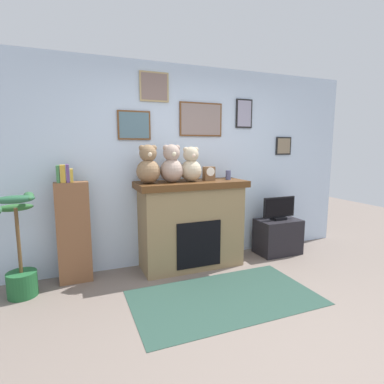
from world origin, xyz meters
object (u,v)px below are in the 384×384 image
object	(u,v)px
mantel_clock	(209,174)
teddy_bear_brown	(172,165)
teddy_bear_cream	(148,166)
tv_stand	(278,236)
fireplace	(191,224)
candle_jar	(228,175)
bookshelf	(73,230)
television	(279,209)
potted_plant	(19,257)
teddy_bear_tan	(191,166)

from	to	relation	value
mantel_clock	teddy_bear_brown	distance (m)	0.52
teddy_bear_cream	tv_stand	bearing A→B (deg)	-0.64
fireplace	candle_jar	size ratio (longest dim) A/B	11.40
bookshelf	teddy_bear_cream	distance (m)	1.12
television	teddy_bear_brown	xyz separation A→B (m)	(-1.62, 0.02, 0.67)
potted_plant	teddy_bear_tan	size ratio (longest dim) A/B	2.52
bookshelf	teddy_bear_cream	size ratio (longest dim) A/B	2.97
teddy_bear_brown	bookshelf	bearing A→B (deg)	176.11
bookshelf	candle_jar	xyz separation A→B (m)	(1.94, -0.08, 0.56)
bookshelf	mantel_clock	size ratio (longest dim) A/B	7.64
tv_stand	teddy_bear_cream	size ratio (longest dim) A/B	1.35
tv_stand	mantel_clock	bearing A→B (deg)	178.95
candle_jar	mantel_clock	size ratio (longest dim) A/B	0.69
bookshelf	teddy_bear_brown	world-z (taller)	teddy_bear_brown
potted_plant	teddy_bear_brown	distance (m)	1.92
candle_jar	teddy_bear_cream	world-z (taller)	teddy_bear_cream
mantel_clock	tv_stand	bearing A→B (deg)	-1.05
television	potted_plant	bearing A→B (deg)	-178.99
potted_plant	teddy_bear_brown	bearing A→B (deg)	2.75
television	teddy_bear_tan	size ratio (longest dim) A/B	1.19
candle_jar	teddy_bear_cream	distance (m)	1.09
fireplace	television	xyz separation A→B (m)	(1.35, -0.04, 0.09)
teddy_bear_cream	teddy_bear_tan	world-z (taller)	teddy_bear_cream
fireplace	teddy_bear_tan	distance (m)	0.75
television	teddy_bear_cream	world-z (taller)	teddy_bear_cream
teddy_bear_cream	mantel_clock	bearing A→B (deg)	-0.07
teddy_bear_tan	candle_jar	bearing A→B (deg)	0.06
tv_stand	teddy_bear_tan	bearing A→B (deg)	179.10
mantel_clock	teddy_bear_brown	xyz separation A→B (m)	(-0.50, 0.00, 0.12)
potted_plant	mantel_clock	distance (m)	2.33
fireplace	bookshelf	size ratio (longest dim) A/B	1.03
potted_plant	teddy_bear_cream	bearing A→B (deg)	3.32
fireplace	teddy_bear_cream	bearing A→B (deg)	-178.11
candle_jar	teddy_bear_cream	size ratio (longest dim) A/B	0.27
fireplace	candle_jar	bearing A→B (deg)	-1.94
candle_jar	television	bearing A→B (deg)	-1.60
fireplace	bookshelf	xyz separation A→B (m)	(-1.42, 0.06, 0.05)
teddy_bear_tan	mantel_clock	bearing A→B (deg)	-0.23
candle_jar	teddy_bear_tan	size ratio (longest dim) A/B	0.28
teddy_bear_cream	potted_plant	bearing A→B (deg)	-176.68
bookshelf	potted_plant	bearing A→B (deg)	-163.34
tv_stand	television	distance (m)	0.41
tv_stand	fireplace	bearing A→B (deg)	178.32
tv_stand	teddy_bear_cream	world-z (taller)	teddy_bear_cream
fireplace	teddy_bear_brown	bearing A→B (deg)	-176.04
bookshelf	potted_plant	xyz separation A→B (m)	(-0.53, -0.16, -0.20)
potted_plant	mantel_clock	size ratio (longest dim) A/B	6.13
tv_stand	mantel_clock	size ratio (longest dim) A/B	3.48
teddy_bear_cream	teddy_bear_tan	size ratio (longest dim) A/B	1.06
tv_stand	candle_jar	xyz separation A→B (m)	(-0.83, 0.02, 0.93)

